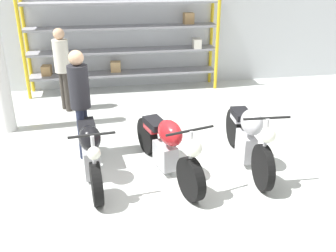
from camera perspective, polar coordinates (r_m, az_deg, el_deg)
ground_plane at (r=5.69m, az=0.70°, el=-8.08°), size 30.00×30.00×0.00m
back_wall at (r=9.65m, az=-4.69°, el=16.56°), size 30.00×0.08×3.60m
shelving_rack at (r=9.36m, az=-6.67°, el=12.86°), size 4.66×0.63×2.51m
motorcycle_black at (r=5.65m, az=-11.72°, el=-3.78°), size 0.60×1.98×1.01m
motorcycle_red at (r=5.60m, az=-0.08°, el=-3.10°), size 0.88×2.11×1.03m
motorcycle_silver at (r=5.96m, az=12.13°, el=-1.54°), size 0.66×2.08×1.09m
person_browsing at (r=8.26m, az=-15.85°, el=9.22°), size 0.44×0.44×1.77m
person_near_rack at (r=6.08m, az=-13.29°, el=4.49°), size 0.38×0.38×1.78m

